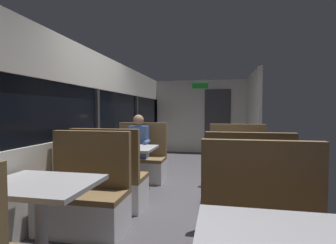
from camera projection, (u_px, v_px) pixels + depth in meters
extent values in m
cube|color=#423F44|center=(182.00, 195.00, 4.02)|extent=(3.30, 9.20, 0.02)
cube|color=beige|center=(97.00, 162.00, 4.28)|extent=(0.08, 8.40, 0.95)
cube|color=beige|center=(96.00, 71.00, 4.21)|extent=(0.08, 8.40, 0.60)
cube|color=black|center=(95.00, 111.00, 4.24)|extent=(0.03, 8.40, 0.75)
cube|color=#2D2D30|center=(97.00, 111.00, 4.23)|extent=(0.06, 0.08, 0.75)
cube|color=#2D2D30|center=(137.00, 111.00, 6.29)|extent=(0.06, 0.08, 0.75)
cube|color=#2D2D30|center=(157.00, 111.00, 8.35)|extent=(0.06, 0.08, 0.75)
cube|color=beige|center=(200.00, 116.00, 8.08)|extent=(2.90, 0.08, 2.30)
cube|color=#333338|center=(217.00, 121.00, 7.94)|extent=(0.80, 0.04, 2.00)
cube|color=green|center=(200.00, 86.00, 7.98)|extent=(0.50, 0.03, 0.16)
cube|color=beige|center=(252.00, 118.00, 6.63)|extent=(0.08, 2.40, 2.30)
cylinder|color=#9E9EA3|center=(42.00, 228.00, 2.13)|extent=(0.10, 0.10, 0.70)
cube|color=#99999E|center=(41.00, 184.00, 2.11)|extent=(0.90, 0.70, 0.04)
cube|color=silver|center=(83.00, 214.00, 2.78)|extent=(0.95, 0.50, 0.39)
cube|color=brown|center=(83.00, 194.00, 2.77)|extent=(0.95, 0.50, 0.06)
cube|color=brown|center=(91.00, 158.00, 2.96)|extent=(0.95, 0.08, 0.65)
cylinder|color=#9E9EA3|center=(128.00, 171.00, 4.16)|extent=(0.10, 0.10, 0.70)
cube|color=#99999E|center=(128.00, 148.00, 4.15)|extent=(0.90, 0.70, 0.04)
cube|color=silver|center=(111.00, 193.00, 3.52)|extent=(0.95, 0.50, 0.39)
cube|color=brown|center=(111.00, 177.00, 3.51)|extent=(0.95, 0.50, 0.06)
cube|color=brown|center=(104.00, 154.00, 3.29)|extent=(0.95, 0.08, 0.65)
cube|color=silver|center=(140.00, 171.00, 4.82)|extent=(0.95, 0.50, 0.39)
cube|color=brown|center=(140.00, 159.00, 4.81)|extent=(0.95, 0.50, 0.06)
cube|color=brown|center=(143.00, 139.00, 5.00)|extent=(0.95, 0.08, 0.65)
cube|color=#99999E|center=(292.00, 243.00, 1.18)|extent=(0.90, 0.70, 0.04)
cube|color=brown|center=(265.00, 237.00, 1.84)|extent=(0.95, 0.50, 0.06)
cube|color=brown|center=(261.00, 180.00, 2.03)|extent=(0.95, 0.08, 0.65)
cylinder|color=#9E9EA3|center=(242.00, 179.00, 3.62)|extent=(0.10, 0.10, 0.70)
cube|color=#99999E|center=(242.00, 154.00, 3.61)|extent=(0.90, 0.70, 0.04)
cube|color=silver|center=(247.00, 207.00, 2.98)|extent=(0.95, 0.50, 0.39)
cube|color=brown|center=(247.00, 188.00, 2.97)|extent=(0.95, 0.50, 0.06)
cube|color=brown|center=(249.00, 162.00, 2.75)|extent=(0.95, 0.08, 0.65)
cube|color=silver|center=(238.00, 178.00, 4.28)|extent=(0.95, 0.50, 0.39)
cube|color=brown|center=(238.00, 165.00, 4.27)|extent=(0.95, 0.50, 0.06)
cube|color=brown|center=(237.00, 142.00, 4.46)|extent=(0.95, 0.08, 0.65)
cube|color=#26262D|center=(140.00, 169.00, 4.81)|extent=(0.30, 0.36, 0.45)
cube|color=#3F598C|center=(139.00, 142.00, 4.74)|extent=(0.34, 0.22, 0.60)
sphere|color=#8C664C|center=(138.00, 120.00, 4.70)|extent=(0.20, 0.20, 0.20)
cylinder|color=#3F598C|center=(125.00, 142.00, 4.60)|extent=(0.07, 0.28, 0.07)
cylinder|color=#3F598C|center=(146.00, 142.00, 4.53)|extent=(0.07, 0.28, 0.07)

